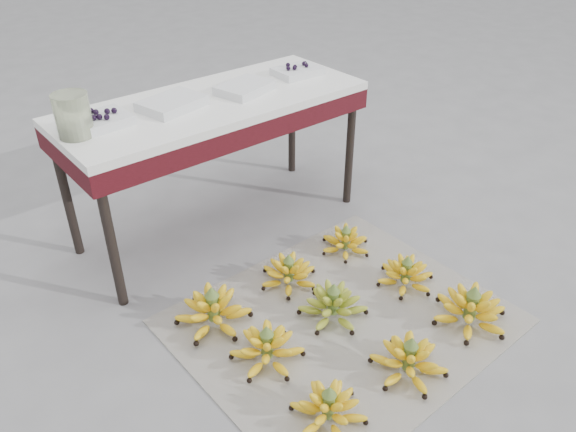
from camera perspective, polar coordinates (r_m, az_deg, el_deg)
ground at (r=2.37m, az=8.22°, el=-10.42°), size 60.00×60.00×0.00m
newspaper_mat at (r=2.35m, az=5.47°, el=-10.55°), size 1.26×1.07×0.01m
bunch_front_left at (r=1.97m, az=4.13°, el=-18.89°), size 0.29×0.29×0.16m
bunch_front_center at (r=2.15m, az=12.17°, el=-14.12°), size 0.37×0.37×0.17m
bunch_front_right at (r=2.40m, az=18.04°, el=-9.05°), size 0.37×0.37×0.19m
bunch_mid_left at (r=2.15m, az=-2.14°, el=-13.26°), size 0.36×0.36×0.17m
bunch_mid_center at (r=2.32m, az=4.59°, el=-9.00°), size 0.33×0.33×0.17m
bunch_mid_right at (r=2.53m, az=11.88°, el=-5.84°), size 0.30×0.30×0.15m
bunch_back_left at (r=2.30m, az=-7.60°, el=-9.50°), size 0.33×0.33×0.19m
bunch_back_center at (r=2.48m, az=0.08°, el=-5.84°), size 0.33×0.33×0.16m
bunch_back_right at (r=2.70m, az=5.86°, el=-2.61°), size 0.30×0.30×0.15m
vendor_table at (r=2.64m, az=-7.50°, el=10.14°), size 1.42×0.57×0.68m
tray_far_left at (r=2.42m, az=-18.77°, el=9.09°), size 0.26×0.20×0.06m
tray_left at (r=2.53m, az=-11.69°, el=11.14°), size 0.30×0.25×0.04m
tray_right at (r=2.68m, az=-4.41°, el=12.85°), size 0.29×0.24×0.04m
tray_far_right at (r=2.90m, az=0.95°, el=14.53°), size 0.24×0.17×0.06m
glass_jar at (r=2.34m, az=-21.00°, el=9.53°), size 0.17×0.17×0.17m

